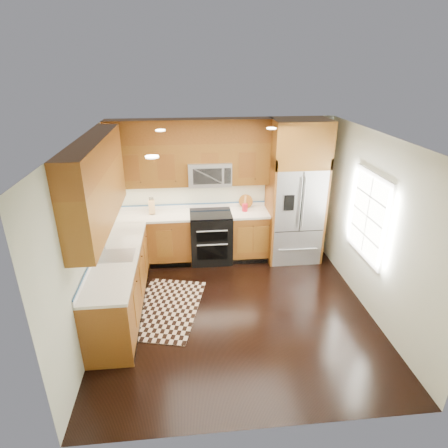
{
  "coord_description": "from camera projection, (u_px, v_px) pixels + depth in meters",
  "views": [
    {
      "loc": [
        -0.65,
        -4.64,
        3.49
      ],
      "look_at": [
        -0.11,
        0.6,
        1.19
      ],
      "focal_mm": 30.0,
      "sensor_mm": 36.0,
      "label": 1
    }
  ],
  "objects": [
    {
      "name": "base_cabinets",
      "position": [
        155.0,
        260.0,
        6.21
      ],
      "size": [
        2.85,
        3.0,
        0.9
      ],
      "color": "brown",
      "rests_on": "ground"
    },
    {
      "name": "ground",
      "position": [
        235.0,
        311.0,
        5.69
      ],
      "size": [
        4.0,
        4.0,
        0.0
      ],
      "primitive_type": "plane",
      "color": "black",
      "rests_on": "ground"
    },
    {
      "name": "sink_faucet",
      "position": [
        114.0,
        252.0,
        5.34
      ],
      "size": [
        0.54,
        0.44,
        0.37
      ],
      "color": "#B2B2B7",
      "rests_on": "countertop"
    },
    {
      "name": "refrigerator",
      "position": [
        296.0,
        192.0,
        6.77
      ],
      "size": [
        0.98,
        0.75,
        2.6
      ],
      "color": "#B2B2B7",
      "rests_on": "ground"
    },
    {
      "name": "window",
      "position": [
        368.0,
        216.0,
        5.49
      ],
      "size": [
        0.04,
        1.1,
        1.3
      ],
      "color": "white",
      "rests_on": "ground"
    },
    {
      "name": "utensil_crock",
      "position": [
        245.0,
        206.0,
        6.88
      ],
      "size": [
        0.11,
        0.11,
        0.3
      ],
      "color": "#B51626",
      "rests_on": "countertop"
    },
    {
      "name": "rug",
      "position": [
        167.0,
        308.0,
        5.74
      ],
      "size": [
        1.28,
        1.75,
        0.01
      ],
      "primitive_type": "cube",
      "rotation": [
        0.0,
        0.0,
        -0.23
      ],
      "color": "black",
      "rests_on": "ground"
    },
    {
      "name": "knife_block",
      "position": [
        152.0,
        207.0,
        6.78
      ],
      "size": [
        0.13,
        0.17,
        0.31
      ],
      "color": "tan",
      "rests_on": "countertop"
    },
    {
      "name": "wall_right",
      "position": [
        375.0,
        228.0,
        5.35
      ],
      "size": [
        0.02,
        4.0,
        2.6
      ],
      "primitive_type": "cube",
      "color": "beige",
      "rests_on": "ground"
    },
    {
      "name": "wall_left",
      "position": [
        88.0,
        240.0,
        4.98
      ],
      "size": [
        0.02,
        4.0,
        2.6
      ],
      "primitive_type": "cube",
      "color": "beige",
      "rests_on": "ground"
    },
    {
      "name": "microwave",
      "position": [
        210.0,
        173.0,
        6.64
      ],
      "size": [
        0.76,
        0.4,
        0.42
      ],
      "color": "#B2B2B7",
      "rests_on": "ground"
    },
    {
      "name": "cutting_board",
      "position": [
        246.0,
        207.0,
        7.07
      ],
      "size": [
        0.34,
        0.34,
        0.02
      ],
      "primitive_type": "cylinder",
      "rotation": [
        0.0,
        0.0,
        -0.37
      ],
      "color": "brown",
      "rests_on": "countertop"
    },
    {
      "name": "upper_cabinets",
      "position": [
        154.0,
        165.0,
        5.76
      ],
      "size": [
        2.85,
        3.0,
        1.15
      ],
      "color": "brown",
      "rests_on": "ground"
    },
    {
      "name": "countertop",
      "position": [
        163.0,
        231.0,
        6.14
      ],
      "size": [
        2.86,
        3.01,
        0.04
      ],
      "color": "white",
      "rests_on": "base_cabinets"
    },
    {
      "name": "range",
      "position": [
        211.0,
        237.0,
        7.0
      ],
      "size": [
        0.76,
        0.67,
        0.95
      ],
      "color": "black",
      "rests_on": "ground"
    },
    {
      "name": "wall_back",
      "position": [
        222.0,
        189.0,
        6.99
      ],
      "size": [
        4.0,
        0.02,
        2.6
      ],
      "primitive_type": "cube",
      "color": "beige",
      "rests_on": "ground"
    }
  ]
}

